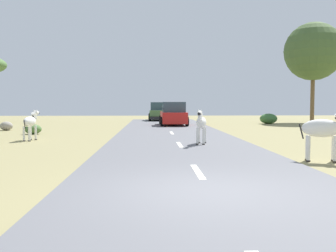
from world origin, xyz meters
TOP-DOWN VIEW (x-y plane):
  - ground_plane at (0.00, 0.00)m, footprint 90.00×90.00m
  - road at (0.12, 0.00)m, footprint 6.00×64.00m
  - lane_markings at (0.12, -1.00)m, footprint 0.16×56.00m
  - zebra_0 at (1.00, 8.20)m, footprint 0.61×1.50m
  - zebra_3 at (4.04, 3.73)m, footprint 1.66×0.76m
  - zebra_4 at (-6.52, 10.51)m, footprint 0.53×1.50m
  - car_0 at (-0.27, 29.74)m, footprint 2.07×4.36m
  - car_1 at (0.62, 21.56)m, footprint 2.07×4.37m
  - tree_2 at (13.21, 26.19)m, footprint 5.07×5.07m
  - bush_0 at (8.61, 23.92)m, footprint 1.42×1.27m
  - bush_3 at (-7.52, 14.13)m, footprint 0.91×0.82m
  - rock_2 at (-10.09, 17.13)m, footprint 0.77×0.70m

SIDE VIEW (x-z plane):
  - ground_plane at x=0.00m, z-range 0.00..0.00m
  - road at x=0.12m, z-range 0.00..0.05m
  - lane_markings at x=0.12m, z-range 0.05..0.06m
  - bush_3 at x=-7.52m, z-range 0.00..0.55m
  - rock_2 at x=-10.09m, z-range 0.00..0.56m
  - bush_0 at x=8.61m, z-range 0.00..0.85m
  - zebra_4 at x=-6.52m, z-range 0.14..1.56m
  - car_0 at x=-0.27m, z-range -0.02..1.72m
  - car_1 at x=0.62m, z-range -0.02..1.72m
  - zebra_0 at x=1.00m, z-range 0.19..1.62m
  - zebra_3 at x=4.04m, z-range 0.15..1.76m
  - tree_2 at x=13.21m, z-range 1.84..10.61m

